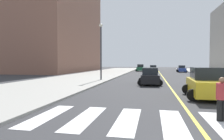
{
  "coord_description": "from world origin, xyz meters",
  "views": [
    {
      "loc": [
        -1.71,
        -4.17,
        2.37
      ],
      "look_at": [
        -9.61,
        35.05,
        0.92
      ],
      "focal_mm": 32.17,
      "sensor_mm": 36.0,
      "label": 1
    }
  ],
  "objects": [
    {
      "name": "car_black_fifth",
      "position": [
        -1.97,
        17.8,
        0.86
      ],
      "size": [
        2.65,
        4.16,
        1.84
      ],
      "rotation": [
        0.0,
        0.0,
        0.03
      ],
      "color": "black",
      "rests_on": "ground"
    },
    {
      "name": "lane_divider_paint",
      "position": [
        0.0,
        40.0,
        0.01
      ],
      "size": [
        0.16,
        80.0,
        0.01
      ],
      "primitive_type": "cube",
      "color": "yellow",
      "rests_on": "ground"
    },
    {
      "name": "car_green_second",
      "position": [
        -4.94,
        52.25,
        0.91
      ],
      "size": [
        2.73,
        4.35,
        1.94
      ],
      "rotation": [
        0.0,
        0.0,
        -0.01
      ],
      "color": "#236B42",
      "rests_on": "ground"
    },
    {
      "name": "low_rise_brick_west",
      "position": [
        -27.31,
        47.01,
        13.12
      ],
      "size": [
        16.0,
        32.0,
        26.24
      ],
      "primitive_type": "cube",
      "color": "brown",
      "rests_on": "ground"
    },
    {
      "name": "crosswalk_paint",
      "position": [
        0.0,
        4.0,
        0.01
      ],
      "size": [
        13.5,
        4.0,
        0.01
      ],
      "color": "silver",
      "rests_on": "ground"
    },
    {
      "name": "car_yellow_third",
      "position": [
        1.87,
        10.3,
        0.96
      ],
      "size": [
        2.99,
        4.67,
        2.05
      ],
      "rotation": [
        0.0,
        0.0,
        3.1
      ],
      "color": "gold",
      "rests_on": "ground"
    },
    {
      "name": "car_blue_fourth",
      "position": [
        5.43,
        47.99,
        0.81
      ],
      "size": [
        2.46,
        3.89,
        1.72
      ],
      "rotation": [
        0.0,
        0.0,
        3.12
      ],
      "color": "#2D479E",
      "rests_on": "ground"
    },
    {
      "name": "sidewalk_kerb_west",
      "position": [
        -12.2,
        20.0,
        0.07
      ],
      "size": [
        10.0,
        120.0,
        0.15
      ],
      "primitive_type": "cube",
      "color": "#9E9B93",
      "rests_on": "ground"
    },
    {
      "name": "street_lamp",
      "position": [
        -8.31,
        21.28,
        4.47
      ],
      "size": [
        0.44,
        0.44,
        7.32
      ],
      "color": "#38383D",
      "rests_on": "sidewalk_kerb_west"
    },
    {
      "name": "pedestrian_crossing",
      "position": [
        1.05,
        4.59,
        0.99
      ],
      "size": [
        0.44,
        0.44,
        1.79
      ],
      "rotation": [
        0.0,
        0.0,
        0.25
      ],
      "color": "black",
      "rests_on": "ground"
    },
    {
      "name": "car_white_nearest",
      "position": [
        -1.52,
        47.08,
        0.83
      ],
      "size": [
        2.51,
        4.0,
        1.78
      ],
      "rotation": [
        0.0,
        0.0,
        0.01
      ],
      "color": "silver",
      "rests_on": "ground"
    }
  ]
}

